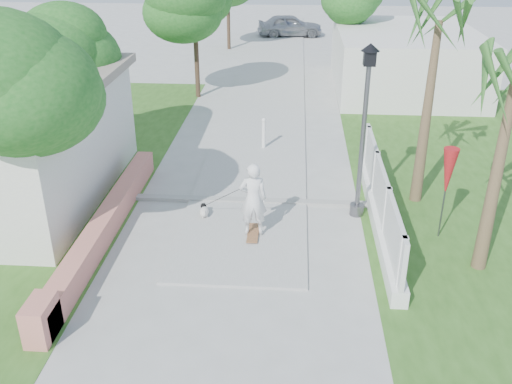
# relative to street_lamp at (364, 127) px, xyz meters

# --- Properties ---
(ground) EXTENTS (90.00, 90.00, 0.00)m
(ground) POSITION_rel_street_lamp_xyz_m (-2.90, -5.50, -2.43)
(ground) COLOR #B7B7B2
(ground) RESTS_ON ground
(path_strip) EXTENTS (3.20, 36.00, 0.06)m
(path_strip) POSITION_rel_street_lamp_xyz_m (-2.90, 14.50, -2.40)
(path_strip) COLOR #B7B7B2
(path_strip) RESTS_ON ground
(curb) EXTENTS (6.50, 0.25, 0.10)m
(curb) POSITION_rel_street_lamp_xyz_m (-2.90, 0.50, -2.38)
(curb) COLOR #999993
(curb) RESTS_ON ground
(grass_left) EXTENTS (8.00, 20.00, 0.01)m
(grass_left) POSITION_rel_street_lamp_xyz_m (-9.90, 2.50, -2.42)
(grass_left) COLOR #315B1D
(grass_left) RESTS_ON ground
(grass_right) EXTENTS (8.00, 20.00, 0.01)m
(grass_right) POSITION_rel_street_lamp_xyz_m (4.10, 2.50, -2.42)
(grass_right) COLOR #315B1D
(grass_right) RESTS_ON ground
(pink_wall) EXTENTS (0.45, 8.20, 0.80)m
(pink_wall) POSITION_rel_street_lamp_xyz_m (-6.20, -1.95, -2.11)
(pink_wall) COLOR #C77466
(pink_wall) RESTS_ON ground
(lattice_fence) EXTENTS (0.35, 7.00, 1.50)m
(lattice_fence) POSITION_rel_street_lamp_xyz_m (0.50, -0.50, -1.88)
(lattice_fence) COLOR white
(lattice_fence) RESTS_ON ground
(building_right) EXTENTS (6.00, 8.00, 2.60)m
(building_right) POSITION_rel_street_lamp_xyz_m (3.10, 12.50, -1.13)
(building_right) COLOR silver
(building_right) RESTS_ON ground
(street_lamp) EXTENTS (0.44, 0.44, 4.44)m
(street_lamp) POSITION_rel_street_lamp_xyz_m (0.00, 0.00, 0.00)
(street_lamp) COLOR #59595E
(street_lamp) RESTS_ON ground
(bollard) EXTENTS (0.14, 0.14, 1.09)m
(bollard) POSITION_rel_street_lamp_xyz_m (-2.70, 4.50, -1.84)
(bollard) COLOR white
(bollard) RESTS_ON ground
(patio_umbrella) EXTENTS (0.36, 0.36, 2.30)m
(patio_umbrella) POSITION_rel_street_lamp_xyz_m (1.90, -1.00, -0.74)
(patio_umbrella) COLOR #59595E
(patio_umbrella) RESTS_ON ground
(tree_left_near) EXTENTS (3.60, 3.60, 5.28)m
(tree_left_near) POSITION_rel_street_lamp_xyz_m (-7.38, -2.52, 1.40)
(tree_left_near) COLOR #4C3826
(tree_left_near) RESTS_ON ground
(tree_left_mid) EXTENTS (3.20, 3.20, 4.85)m
(tree_left_mid) POSITION_rel_street_lamp_xyz_m (-8.38, 2.98, 1.07)
(tree_left_mid) COLOR #4C3826
(tree_left_mid) RESTS_ON ground
(tree_path_left) EXTENTS (3.40, 3.40, 5.23)m
(tree_path_left) POSITION_rel_street_lamp_xyz_m (-5.88, 10.48, 1.39)
(tree_path_left) COLOR #4C3826
(tree_path_left) RESTS_ON ground
(tree_path_right) EXTENTS (3.00, 3.00, 4.79)m
(tree_path_right) POSITION_rel_street_lamp_xyz_m (0.32, 14.48, 1.07)
(tree_path_right) COLOR #4C3826
(tree_path_right) RESTS_ON ground
(palm_far) EXTENTS (1.80, 1.80, 5.30)m
(palm_far) POSITION_rel_street_lamp_xyz_m (1.70, 1.00, 2.06)
(palm_far) COLOR brown
(palm_far) RESTS_ON ground
(skateboarder) EXTENTS (1.68, 1.52, 1.93)m
(skateboarder) POSITION_rel_street_lamp_xyz_m (-3.14, -0.96, -1.58)
(skateboarder) COLOR #975F3C
(skateboarder) RESTS_ON ground
(dog) EXTENTS (0.32, 0.51, 0.36)m
(dog) POSITION_rel_street_lamp_xyz_m (-3.95, -0.45, -2.23)
(dog) COLOR silver
(dog) RESTS_ON ground
(parked_car) EXTENTS (4.35, 2.29, 1.41)m
(parked_car) POSITION_rel_street_lamp_xyz_m (-2.19, 24.63, -1.72)
(parked_car) COLOR #A4A6AB
(parked_car) RESTS_ON ground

